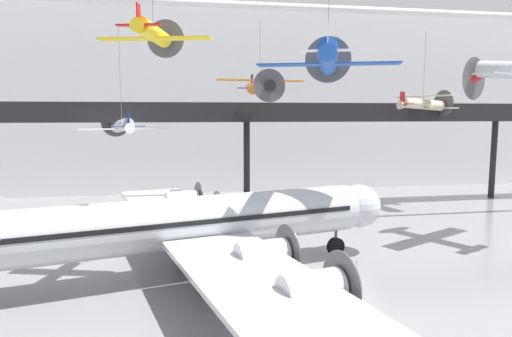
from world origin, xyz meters
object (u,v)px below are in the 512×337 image
object	(u,v)px
airliner_silver_main	(185,224)
suspended_plane_white_twin	(122,126)
suspended_plane_cream_biplane	(423,104)
suspended_plane_orange_highwing	(260,86)
suspended_plane_blue_trainer	(328,58)
suspended_plane_yellow_lowwing	(153,34)
stanchion_barrier	(356,271)

from	to	relation	value
airliner_silver_main	suspended_plane_white_twin	world-z (taller)	suspended_plane_white_twin
airliner_silver_main	suspended_plane_cream_biplane	size ratio (longest dim) A/B	3.80
airliner_silver_main	suspended_plane_orange_highwing	distance (m)	19.09
airliner_silver_main	suspended_plane_blue_trainer	size ratio (longest dim) A/B	3.71
suspended_plane_yellow_lowwing	suspended_plane_blue_trainer	xyz separation A→B (m)	(10.77, 0.41, -1.12)
airliner_silver_main	suspended_plane_yellow_lowwing	world-z (taller)	suspended_plane_yellow_lowwing
suspended_plane_blue_trainer	stanchion_barrier	world-z (taller)	suspended_plane_blue_trainer
suspended_plane_cream_biplane	stanchion_barrier	size ratio (longest dim) A/B	8.19
suspended_plane_white_twin	suspended_plane_orange_highwing	bearing A→B (deg)	-121.06
stanchion_barrier	suspended_plane_cream_biplane	bearing A→B (deg)	51.61
airliner_silver_main	suspended_plane_cream_biplane	distance (m)	32.23
suspended_plane_yellow_lowwing	suspended_plane_blue_trainer	world-z (taller)	same
suspended_plane_blue_trainer	airliner_silver_main	bearing A→B (deg)	111.46
stanchion_barrier	suspended_plane_yellow_lowwing	bearing A→B (deg)	172.63
suspended_plane_white_twin	stanchion_barrier	xyz separation A→B (m)	(16.15, -19.57, -8.68)
airliner_silver_main	suspended_plane_blue_trainer	bearing A→B (deg)	-11.18
suspended_plane_white_twin	stanchion_barrier	world-z (taller)	suspended_plane_white_twin
suspended_plane_cream_biplane	suspended_plane_yellow_lowwing	distance (m)	32.86
suspended_plane_yellow_lowwing	stanchion_barrier	bearing A→B (deg)	-82.18
suspended_plane_yellow_lowwing	suspended_plane_blue_trainer	bearing A→B (deg)	-72.61
suspended_plane_white_twin	suspended_plane_yellow_lowwing	world-z (taller)	suspended_plane_yellow_lowwing
suspended_plane_orange_highwing	stanchion_barrier	xyz separation A→B (m)	(3.12, -16.49, -12.45)
suspended_plane_white_twin	stanchion_barrier	bearing A→B (deg)	-158.25
suspended_plane_blue_trainer	stanchion_barrier	size ratio (longest dim) A/B	8.41
suspended_plane_blue_trainer	suspended_plane_orange_highwing	bearing A→B (deg)	25.75
suspended_plane_yellow_lowwing	stanchion_barrier	distance (m)	19.01
suspended_plane_yellow_lowwing	stanchion_barrier	size ratio (longest dim) A/B	6.27
airliner_silver_main	suspended_plane_orange_highwing	xyz separation A→B (m)	(7.46, 14.86, 9.37)
suspended_plane_blue_trainer	stanchion_barrier	xyz separation A→B (m)	(1.45, -1.99, -13.36)
suspended_plane_orange_highwing	suspended_plane_white_twin	bearing A→B (deg)	-108.55
stanchion_barrier	airliner_silver_main	bearing A→B (deg)	171.24
suspended_plane_cream_biplane	stanchion_barrier	xyz separation A→B (m)	(-15.25, -19.25, -10.90)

